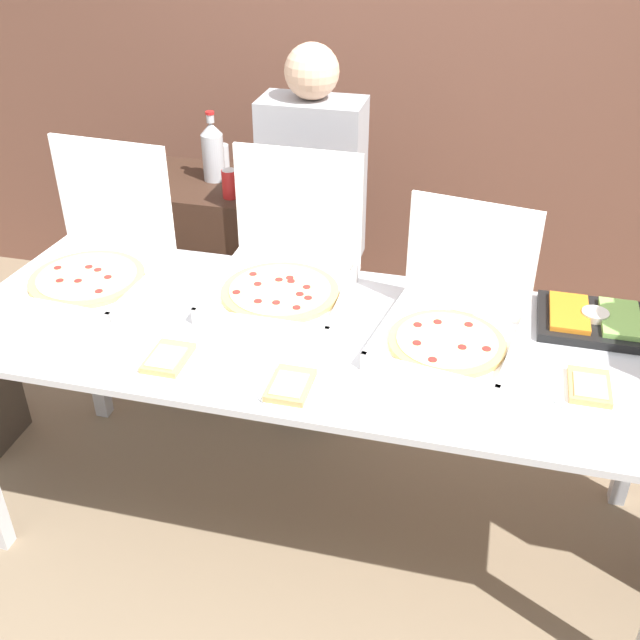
% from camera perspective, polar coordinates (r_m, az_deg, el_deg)
% --- Properties ---
extents(ground_plane, '(16.00, 16.00, 0.00)m').
position_cam_1_polar(ground_plane, '(3.05, 0.00, -15.04)').
color(ground_plane, '#847056').
extents(brick_wall_behind, '(10.00, 0.06, 2.80)m').
position_cam_1_polar(brick_wall_behind, '(3.83, 6.55, 19.47)').
color(brick_wall_behind, brown).
rests_on(brick_wall_behind, ground_plane).
extents(buffet_table, '(2.38, 0.90, 0.89)m').
position_cam_1_polar(buffet_table, '(2.52, 0.00, -2.80)').
color(buffet_table, silver).
rests_on(buffet_table, ground_plane).
extents(pizza_box_far_right, '(0.49, 0.50, 0.42)m').
position_cam_1_polar(pizza_box_far_right, '(2.42, 10.08, -0.09)').
color(pizza_box_far_right, white).
rests_on(pizza_box_far_right, buffet_table).
extents(pizza_box_near_right, '(0.50, 0.52, 0.47)m').
position_cam_1_polar(pizza_box_near_right, '(2.87, -16.83, 4.54)').
color(pizza_box_near_right, white).
rests_on(pizza_box_near_right, buffet_table).
extents(pizza_box_near_left, '(0.48, 0.49, 0.47)m').
position_cam_1_polar(pizza_box_near_left, '(2.67, -2.70, 3.79)').
color(pizza_box_near_left, white).
rests_on(pizza_box_near_left, buffet_table).
extents(paper_plate_front_center, '(0.26, 0.26, 0.03)m').
position_cam_1_polar(paper_plate_front_center, '(2.35, 19.82, -4.90)').
color(paper_plate_front_center, white).
rests_on(paper_plate_front_center, buffet_table).
extents(paper_plate_front_right, '(0.26, 0.26, 0.03)m').
position_cam_1_polar(paper_plate_front_right, '(2.37, -11.49, -2.96)').
color(paper_plate_front_right, white).
rests_on(paper_plate_front_right, buffet_table).
extents(paper_plate_front_left, '(0.21, 0.21, 0.03)m').
position_cam_1_polar(paper_plate_front_left, '(2.21, -2.26, -5.07)').
color(paper_plate_front_left, white).
rests_on(paper_plate_front_left, buffet_table).
extents(veggie_tray, '(0.36, 0.30, 0.05)m').
position_cam_1_polar(veggie_tray, '(2.66, 20.14, 0.01)').
color(veggie_tray, black).
rests_on(veggie_tray, buffet_table).
extents(sideboard_podium, '(0.58, 0.51, 0.97)m').
position_cam_1_polar(sideboard_podium, '(3.68, -8.77, 3.45)').
color(sideboard_podium, '#382319').
rests_on(sideboard_podium, ground_plane).
extents(soda_bottle, '(0.10, 0.10, 0.31)m').
position_cam_1_polar(soda_bottle, '(3.42, -8.17, 12.65)').
color(soda_bottle, '#B7BCC1').
rests_on(soda_bottle, sideboard_podium).
extents(soda_can_silver, '(0.07, 0.07, 0.12)m').
position_cam_1_polar(soda_can_silver, '(3.55, -7.47, 12.17)').
color(soda_can_silver, silver).
rests_on(soda_can_silver, sideboard_podium).
extents(soda_can_colored, '(0.07, 0.07, 0.12)m').
position_cam_1_polar(soda_can_colored, '(3.25, -6.90, 10.27)').
color(soda_can_colored, red).
rests_on(soda_can_colored, sideboard_podium).
extents(person_guest_plaid, '(0.40, 0.22, 1.65)m').
position_cam_1_polar(person_guest_plaid, '(3.12, -0.55, 6.10)').
color(person_guest_plaid, black).
rests_on(person_guest_plaid, ground_plane).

